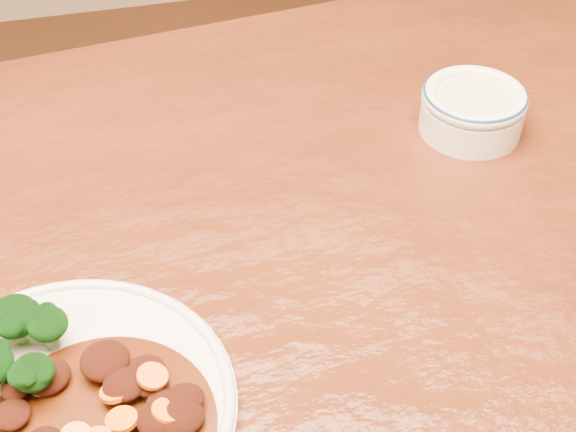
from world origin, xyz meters
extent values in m
cube|color=#50230E|center=(0.00, 0.00, 0.73)|extent=(1.59, 1.07, 0.04)
cylinder|color=#3F1E0F|center=(0.64, 0.47, 0.35)|extent=(0.06, 0.06, 0.71)
cylinder|color=silver|center=(-0.10, -0.07, 0.76)|extent=(0.25, 0.25, 0.01)
torus|color=silver|center=(-0.10, -0.07, 0.76)|extent=(0.25, 0.25, 0.01)
cylinder|color=#6D9C50|center=(-0.10, -0.01, 0.77)|extent=(0.01, 0.01, 0.01)
ellipsoid|color=black|center=(-0.10, -0.01, 0.79)|extent=(0.03, 0.03, 0.02)
cylinder|color=#6D9C50|center=(-0.11, -0.06, 0.77)|extent=(0.01, 0.01, 0.01)
ellipsoid|color=black|center=(-0.11, -0.06, 0.79)|extent=(0.03, 0.03, 0.02)
cylinder|color=#6D9C50|center=(-0.12, 0.00, 0.77)|extent=(0.01, 0.01, 0.01)
ellipsoid|color=black|center=(-0.12, 0.00, 0.79)|extent=(0.04, 0.04, 0.03)
cylinder|color=#451C07|center=(-0.07, -0.10, 0.76)|extent=(0.16, 0.16, 0.00)
ellipsoid|color=black|center=(-0.02, -0.11, 0.77)|extent=(0.04, 0.03, 0.02)
ellipsoid|color=black|center=(-0.10, -0.05, 0.77)|extent=(0.03, 0.03, 0.02)
ellipsoid|color=black|center=(-0.03, -0.08, 0.77)|extent=(0.02, 0.02, 0.01)
ellipsoid|color=black|center=(-0.01, -0.10, 0.77)|extent=(0.03, 0.03, 0.01)
ellipsoid|color=black|center=(-0.03, -0.07, 0.77)|extent=(0.03, 0.03, 0.01)
ellipsoid|color=black|center=(-0.06, -0.05, 0.78)|extent=(0.04, 0.04, 0.02)
ellipsoid|color=black|center=(-0.05, -0.07, 0.77)|extent=(0.03, 0.03, 0.02)
ellipsoid|color=black|center=(-0.03, -0.09, 0.77)|extent=(0.02, 0.02, 0.01)
ellipsoid|color=black|center=(-0.03, -0.11, 0.77)|extent=(0.03, 0.03, 0.01)
ellipsoid|color=black|center=(-0.12, -0.06, 0.77)|extent=(0.02, 0.02, 0.01)
ellipsoid|color=black|center=(-0.13, -0.08, 0.77)|extent=(0.02, 0.03, 0.01)
ellipsoid|color=black|center=(-0.03, -0.08, 0.77)|extent=(0.02, 0.02, 0.01)
cylinder|color=#EA5C0C|center=(-0.05, -0.10, 0.78)|extent=(0.03, 0.03, 0.01)
cylinder|color=#EA5C0C|center=(-0.03, -0.08, 0.78)|extent=(0.03, 0.03, 0.01)
cylinder|color=#EA5C0C|center=(-0.06, -0.08, 0.77)|extent=(0.02, 0.03, 0.01)
cylinder|color=#EA5C0C|center=(-0.02, -0.10, 0.78)|extent=(0.03, 0.03, 0.01)
cylinder|color=white|center=(0.33, 0.18, 0.77)|extent=(0.10, 0.10, 0.03)
cylinder|color=beige|center=(0.33, 0.18, 0.79)|extent=(0.08, 0.08, 0.01)
torus|color=white|center=(0.33, 0.18, 0.79)|extent=(0.11, 0.11, 0.01)
torus|color=navy|center=(0.33, 0.18, 0.79)|extent=(0.10, 0.10, 0.00)
camera|label=1|loc=(-0.02, -0.43, 1.24)|focal=50.00mm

